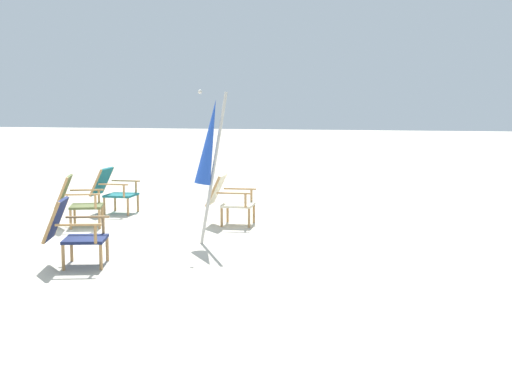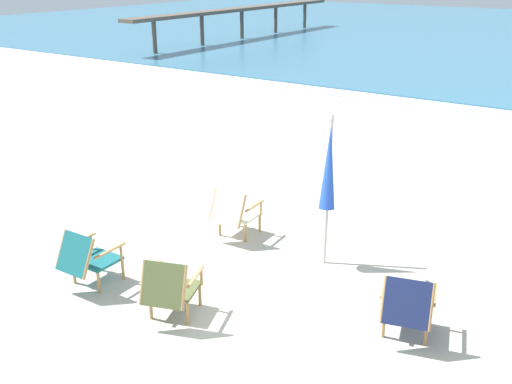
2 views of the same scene
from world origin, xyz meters
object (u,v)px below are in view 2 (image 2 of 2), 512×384
object	(u,v)px
beach_chair_far_center	(407,305)
umbrella_furled_blue	(329,169)
beach_chair_back_left	(234,212)
beach_chair_back_right	(170,287)
beach_chair_mid_center	(87,257)

from	to	relation	value
beach_chair_far_center	umbrella_furled_blue	bearing A→B (deg)	144.02
umbrella_furled_blue	beach_chair_back_left	bearing A→B (deg)	-174.48
beach_chair_back_right	beach_chair_far_center	distance (m)	2.74
beach_chair_mid_center	beach_chair_back_right	bearing A→B (deg)	1.00
beach_chair_back_right	beach_chair_far_center	bearing A→B (deg)	25.89
beach_chair_back_left	beach_chair_back_right	bearing A→B (deg)	-72.69
beach_chair_back_left	beach_chair_far_center	xyz separation A→B (m)	(3.17, -1.06, 0.00)
beach_chair_back_right	umbrella_furled_blue	bearing A→B (deg)	71.66
beach_chair_back_left	beach_chair_mid_center	distance (m)	2.39
beach_chair_far_center	umbrella_furled_blue	world-z (taller)	umbrella_furled_blue
beach_chair_back_right	beach_chair_mid_center	size ratio (longest dim) A/B	1.07
beach_chair_back_right	beach_chair_mid_center	world-z (taller)	beach_chair_back_right
beach_chair_back_right	beach_chair_back_left	distance (m)	2.37
beach_chair_back_left	beach_chair_mid_center	world-z (taller)	beach_chair_back_left
beach_chair_back_right	beach_chair_mid_center	xyz separation A→B (m)	(-1.40, -0.02, -0.00)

